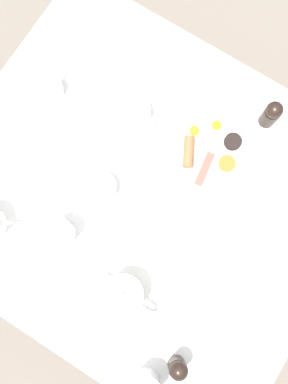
% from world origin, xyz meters
% --- Properties ---
extents(ground_plane, '(8.00, 8.00, 0.00)m').
position_xyz_m(ground_plane, '(0.00, 0.00, 0.00)').
color(ground_plane, '#70665B').
extents(table, '(1.04, 1.18, 0.78)m').
position_xyz_m(table, '(0.00, 0.00, 0.71)').
color(table, white).
rests_on(table, ground_plane).
extents(breakfast_plate, '(0.27, 0.27, 0.04)m').
position_xyz_m(breakfast_plate, '(0.22, -0.09, 0.79)').
color(breakfast_plate, white).
rests_on(breakfast_plate, table).
extents(teapot_far, '(0.11, 0.21, 0.13)m').
position_xyz_m(teapot_far, '(-0.28, -0.11, 0.83)').
color(teapot_far, white).
rests_on(teapot_far, table).
extents(teacup_with_saucer_left, '(0.15, 0.15, 0.06)m').
position_xyz_m(teacup_with_saucer_left, '(-0.05, 0.11, 0.80)').
color(teacup_with_saucer_left, white).
rests_on(teacup_with_saucer_left, table).
extents(teacup_with_saucer_right, '(0.15, 0.15, 0.06)m').
position_xyz_m(teacup_with_saucer_right, '(0.19, 0.14, 0.80)').
color(teacup_with_saucer_right, white).
rests_on(teacup_with_saucer_right, table).
extents(water_glass_tall, '(0.08, 0.08, 0.11)m').
position_xyz_m(water_glass_tall, '(-0.23, 0.14, 0.83)').
color(water_glass_tall, white).
rests_on(water_glass_tall, table).
extents(creamer_jug, '(0.09, 0.06, 0.06)m').
position_xyz_m(creamer_jug, '(0.13, 0.41, 0.81)').
color(creamer_jug, white).
rests_on(creamer_jug, table).
extents(pepper_grinder, '(0.05, 0.05, 0.12)m').
position_xyz_m(pepper_grinder, '(0.39, -0.20, 0.84)').
color(pepper_grinder, black).
rests_on(pepper_grinder, table).
extents(salt_grinder, '(0.05, 0.05, 0.12)m').
position_xyz_m(salt_grinder, '(-0.36, -0.34, 0.84)').
color(salt_grinder, black).
rests_on(salt_grinder, table).
extents(fork_by_plate, '(0.11, 0.17, 0.00)m').
position_xyz_m(fork_by_plate, '(-0.01, -0.26, 0.78)').
color(fork_by_plate, silver).
rests_on(fork_by_plate, table).
extents(knife_by_plate, '(0.15, 0.15, 0.00)m').
position_xyz_m(knife_by_plate, '(0.39, 0.17, 0.78)').
color(knife_by_plate, silver).
rests_on(knife_by_plate, table).
extents(spoon_for_tea, '(0.10, 0.12, 0.00)m').
position_xyz_m(spoon_for_tea, '(-0.23, -0.46, 0.78)').
color(spoon_for_tea, silver).
rests_on(spoon_for_tea, table).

